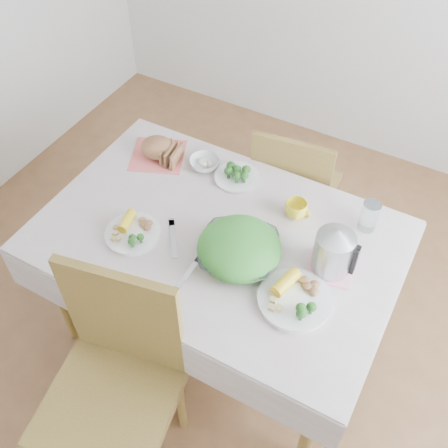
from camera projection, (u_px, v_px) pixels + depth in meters
The scene contains 18 objects.
floor at pixel (219, 328), 2.77m from camera, with size 3.60×3.60×0.00m, color brown.
dining_table at pixel (218, 287), 2.49m from camera, with size 1.40×0.90×0.75m, color olive.
tablecloth at pixel (218, 235), 2.21m from camera, with size 1.50×1.00×0.01m, color beige.
chair_near at pixel (112, 409), 2.00m from camera, with size 0.48×0.48×1.06m, color olive.
chair_far at pixel (296, 187), 2.82m from camera, with size 0.41×0.41×0.92m, color olive.
salad_bowl at pixel (239, 252), 2.09m from camera, with size 0.32×0.32×0.08m, color white.
dinner_plate_left at pixel (133, 234), 2.19m from camera, with size 0.24×0.24×0.02m, color white.
dinner_plate_right at pixel (295, 300), 1.97m from camera, with size 0.28×0.28×0.02m, color white.
broccoli_plate at pixel (237, 177), 2.42m from camera, with size 0.21×0.21×0.02m, color beige.
napkin at pixel (158, 155), 2.54m from camera, with size 0.25×0.25×0.00m, color #E8645F.
bread_loaf at pixel (157, 146), 2.49m from camera, with size 0.16×0.15×0.09m, color brown.
fruit_bowl at pixel (204, 163), 2.47m from camera, with size 0.14×0.14×0.04m, color white.
yellow_mug at pixel (296, 209), 2.24m from camera, with size 0.10×0.10×0.08m, color yellow.
glass_tumbler at pixel (369, 217), 2.18m from camera, with size 0.07×0.07×0.14m, color white.
pink_tray at pixel (330, 267), 2.08m from camera, with size 0.17×0.17×0.01m, color pink.
electric_kettle at pixel (334, 249), 1.99m from camera, with size 0.15×0.15×0.21m, color #B2B5BA.
fork_left at pixel (173, 239), 2.18m from camera, with size 0.02×0.21×0.00m, color silver.
fork_right at pixel (188, 274), 2.06m from camera, with size 0.02×0.19×0.00m, color silver.
Camera 1 is at (0.72, -1.24, 2.43)m, focal length 42.00 mm.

